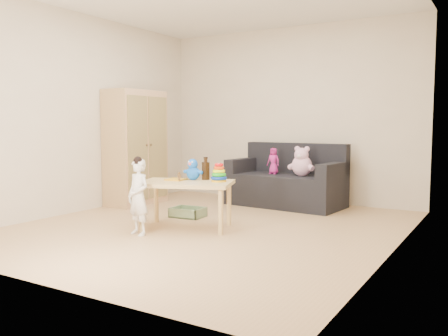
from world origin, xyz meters
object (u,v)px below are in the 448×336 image
Objects in this scene: toddler at (138,198)px; play_table at (186,205)px; sofa at (285,190)px; wardrobe at (136,148)px.

play_table is at bearing 77.88° from toddler.
toddler is at bearing -115.14° from play_table.
toddler reaches higher than play_table.
toddler reaches higher than sofa.
toddler is (-0.59, -2.43, 0.17)m from sofa.
sofa is at bearing 26.09° from wardrobe.
toddler is at bearing -98.61° from sofa.
sofa is at bearing 79.62° from play_table.
wardrobe is at bearing 148.52° from play_table.
wardrobe is 2.11× the size of toddler.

